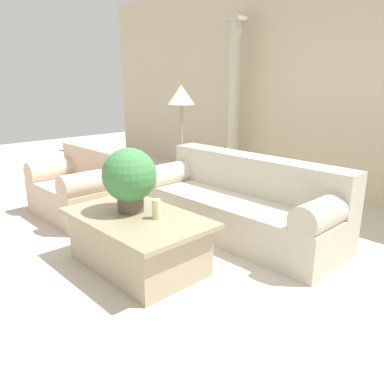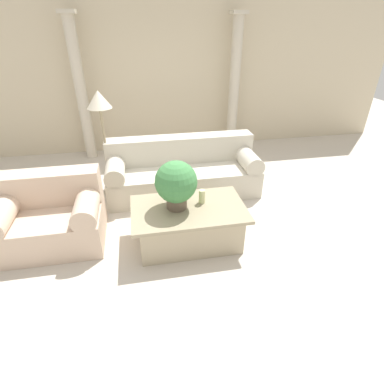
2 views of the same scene
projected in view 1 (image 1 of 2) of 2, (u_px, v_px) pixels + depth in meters
ground_plane at (173, 247)px, 3.78m from camera, size 16.00×16.00×0.00m
wall_back at (326, 82)px, 5.19m from camera, size 10.00×0.06×3.20m
sofa_long at (241, 203)px, 4.05m from camera, size 2.29×0.84×0.83m
loveseat at (83, 187)px, 4.64m from camera, size 1.19×0.84×0.83m
coffee_table at (138, 240)px, 3.33m from camera, size 1.33×0.82×0.48m
potted_plant at (129, 177)px, 3.28m from camera, size 0.48×0.48×0.57m
pillar_candle at (156, 209)px, 3.17m from camera, size 0.07×0.07×0.17m
floor_lamp at (181, 105)px, 4.64m from camera, size 0.34×0.34×1.57m
column_left at (235, 102)px, 6.01m from camera, size 0.28×0.28×2.54m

